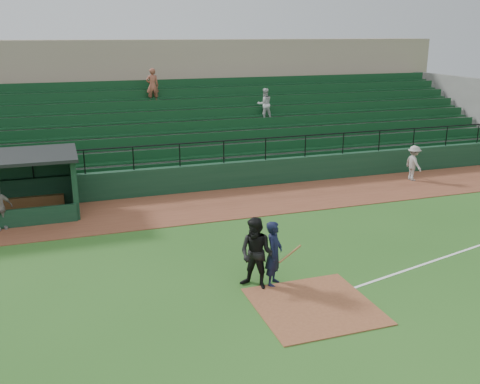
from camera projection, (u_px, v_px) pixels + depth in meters
name	position (u px, v px, depth m)	size (l,w,h in m)	color
ground	(298.00, 289.00, 14.79)	(90.00, 90.00, 0.00)	#27561C
warning_track	(217.00, 205.00, 22.04)	(40.00, 4.00, 0.03)	brown
home_plate_dirt	(314.00, 306.00, 13.87)	(3.00, 3.00, 0.03)	brown
stadium_structure	(172.00, 119.00, 29.06)	(38.00, 13.08, 6.40)	#10321E
batter_at_plate	(274.00, 253.00, 14.83)	(1.18, 0.81, 1.87)	black
umpire	(256.00, 254.00, 14.62)	(0.98, 0.77, 2.03)	black
runner	(414.00, 163.00, 25.41)	(1.08, 0.62, 1.67)	#9F9A95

